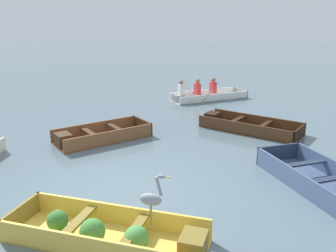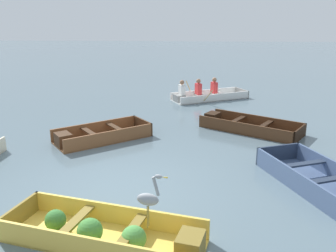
{
  "view_description": "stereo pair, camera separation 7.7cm",
  "coord_description": "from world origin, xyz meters",
  "px_view_note": "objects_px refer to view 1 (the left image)",
  "views": [
    {
      "loc": [
        1.41,
        -6.68,
        3.39
      ],
      "look_at": [
        0.84,
        3.29,
        0.35
      ],
      "focal_mm": 40.0,
      "sensor_mm": 36.0,
      "label": 1
    },
    {
      "loc": [
        1.48,
        -6.67,
        3.39
      ],
      "look_at": [
        0.84,
        3.29,
        0.35
      ],
      "focal_mm": 40.0,
      "sensor_mm": 36.0,
      "label": 2
    }
  ],
  "objects_px": {
    "skiff_wooden_brown_near_moored": "(98,136)",
    "rowboat_white_with_crew": "(204,95)",
    "dinghy_yellow_foreground": "(109,234)",
    "skiff_dark_varnish_mid_moored": "(246,126)",
    "skiff_slate_blue_far_moored": "(321,181)",
    "heron_on_dinghy": "(152,198)"
  },
  "relations": [
    {
      "from": "heron_on_dinghy",
      "to": "skiff_slate_blue_far_moored",
      "type": "bearing_deg",
      "value": 36.05
    },
    {
      "from": "dinghy_yellow_foreground",
      "to": "skiff_dark_varnish_mid_moored",
      "type": "relative_size",
      "value": 1.06
    },
    {
      "from": "dinghy_yellow_foreground",
      "to": "skiff_wooden_brown_near_moored",
      "type": "height_order",
      "value": "dinghy_yellow_foreground"
    },
    {
      "from": "skiff_wooden_brown_near_moored",
      "to": "rowboat_white_with_crew",
      "type": "relative_size",
      "value": 0.84
    },
    {
      "from": "skiff_wooden_brown_near_moored",
      "to": "rowboat_white_with_crew",
      "type": "distance_m",
      "value": 6.06
    },
    {
      "from": "skiff_dark_varnish_mid_moored",
      "to": "skiff_slate_blue_far_moored",
      "type": "xyz_separation_m",
      "value": [
        0.94,
        -3.84,
        0.03
      ]
    },
    {
      "from": "skiff_slate_blue_far_moored",
      "to": "dinghy_yellow_foreground",
      "type": "bearing_deg",
      "value": -151.19
    },
    {
      "from": "skiff_wooden_brown_near_moored",
      "to": "heron_on_dinghy",
      "type": "xyz_separation_m",
      "value": [
        1.97,
        -4.93,
        0.76
      ]
    },
    {
      "from": "dinghy_yellow_foreground",
      "to": "skiff_dark_varnish_mid_moored",
      "type": "xyz_separation_m",
      "value": [
        2.9,
        5.96,
        -0.04
      ]
    },
    {
      "from": "skiff_dark_varnish_mid_moored",
      "to": "skiff_slate_blue_far_moored",
      "type": "height_order",
      "value": "skiff_slate_blue_far_moored"
    },
    {
      "from": "skiff_wooden_brown_near_moored",
      "to": "dinghy_yellow_foreground",
      "type": "bearing_deg",
      "value": -74.72
    },
    {
      "from": "dinghy_yellow_foreground",
      "to": "rowboat_white_with_crew",
      "type": "relative_size",
      "value": 1.01
    },
    {
      "from": "heron_on_dinghy",
      "to": "skiff_dark_varnish_mid_moored",
      "type": "bearing_deg",
      "value": 70.08
    },
    {
      "from": "skiff_slate_blue_far_moored",
      "to": "heron_on_dinghy",
      "type": "height_order",
      "value": "heron_on_dinghy"
    },
    {
      "from": "rowboat_white_with_crew",
      "to": "skiff_dark_varnish_mid_moored",
      "type": "bearing_deg",
      "value": -74.43
    },
    {
      "from": "heron_on_dinghy",
      "to": "skiff_wooden_brown_near_moored",
      "type": "bearing_deg",
      "value": 111.79
    },
    {
      "from": "skiff_wooden_brown_near_moored",
      "to": "skiff_slate_blue_far_moored",
      "type": "bearing_deg",
      "value": -27.06
    },
    {
      "from": "dinghy_yellow_foreground",
      "to": "skiff_wooden_brown_near_moored",
      "type": "xyz_separation_m",
      "value": [
        -1.29,
        4.74,
        -0.03
      ]
    },
    {
      "from": "skiff_dark_varnish_mid_moored",
      "to": "dinghy_yellow_foreground",
      "type": "bearing_deg",
      "value": -115.99
    },
    {
      "from": "heron_on_dinghy",
      "to": "dinghy_yellow_foreground",
      "type": "bearing_deg",
      "value": 164.17
    },
    {
      "from": "skiff_wooden_brown_near_moored",
      "to": "rowboat_white_with_crew",
      "type": "bearing_deg",
      "value": 59.4
    },
    {
      "from": "skiff_dark_varnish_mid_moored",
      "to": "heron_on_dinghy",
      "type": "bearing_deg",
      "value": -109.92
    }
  ]
}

